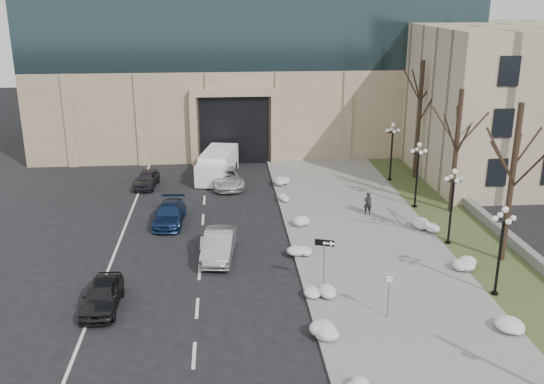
{
  "coord_description": "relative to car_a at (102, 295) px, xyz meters",
  "views": [
    {
      "loc": [
        -5.1,
        -20.1,
        14.46
      ],
      "look_at": [
        -2.29,
        12.92,
        3.5
      ],
      "focal_mm": 40.0,
      "sensor_mm": 36.0,
      "label": 1
    }
  ],
  "objects": [
    {
      "name": "ground",
      "position": [
        11.0,
        -6.39,
        -0.7
      ],
      "size": [
        160.0,
        160.0,
        0.0
      ],
      "primitive_type": "plane",
      "color": "black",
      "rests_on": "ground"
    },
    {
      "name": "sidewalk",
      "position": [
        14.5,
        7.61,
        -0.64
      ],
      "size": [
        9.0,
        40.0,
        0.12
      ],
      "primitive_type": "cube",
      "color": "gray",
      "rests_on": "ground"
    },
    {
      "name": "curb",
      "position": [
        10.0,
        7.61,
        -0.63
      ],
      "size": [
        0.3,
        40.0,
        0.14
      ],
      "primitive_type": "cube",
      "color": "gray",
      "rests_on": "ground"
    },
    {
      "name": "grass_strip",
      "position": [
        21.0,
        7.61,
        -0.65
      ],
      "size": [
        4.0,
        40.0,
        0.1
      ],
      "primitive_type": "cube",
      "color": "#3B4C26",
      "rests_on": "ground"
    },
    {
      "name": "stone_wall",
      "position": [
        23.0,
        9.61,
        -0.35
      ],
      "size": [
        0.5,
        30.0,
        0.7
      ],
      "primitive_type": "cube",
      "color": "gray",
      "rests_on": "ground"
    },
    {
      "name": "car_a",
      "position": [
        0.0,
        0.0,
        0.0
      ],
      "size": [
        1.71,
        4.11,
        1.39
      ],
      "primitive_type": "imported",
      "rotation": [
        0.0,
        0.0,
        -0.02
      ],
      "color": "black",
      "rests_on": "ground"
    },
    {
      "name": "car_b",
      "position": [
        5.57,
        5.42,
        0.08
      ],
      "size": [
        2.15,
        4.84,
        1.54
      ],
      "primitive_type": "imported",
      "rotation": [
        0.0,
        0.0,
        -0.11
      ],
      "color": "#9B9EA2",
      "rests_on": "ground"
    },
    {
      "name": "car_c",
      "position": [
        2.35,
        11.09,
        -0.04
      ],
      "size": [
        2.12,
        4.65,
        1.32
      ],
      "primitive_type": "imported",
      "rotation": [
        0.0,
        0.0,
        -0.06
      ],
      "color": "navy",
      "rests_on": "ground"
    },
    {
      "name": "car_d",
      "position": [
        6.08,
        18.79,
        0.0
      ],
      "size": [
        3.14,
        5.36,
        1.4
      ],
      "primitive_type": "imported",
      "rotation": [
        0.0,
        0.0,
        0.17
      ],
      "color": "silver",
      "rests_on": "ground"
    },
    {
      "name": "car_e",
      "position": [
        0.0,
        19.15,
        -0.05
      ],
      "size": [
        1.92,
        3.92,
        1.29
      ],
      "primitive_type": "imported",
      "rotation": [
        0.0,
        0.0,
        -0.11
      ],
      "color": "#2D2D32",
      "rests_on": "ground"
    },
    {
      "name": "pedestrian",
      "position": [
        15.61,
        11.37,
        0.2
      ],
      "size": [
        0.58,
        0.39,
        1.55
      ],
      "primitive_type": "imported",
      "rotation": [
        0.0,
        0.0,
        3.11
      ],
      "color": "black",
      "rests_on": "sidewalk"
    },
    {
      "name": "box_truck",
      "position": [
        5.48,
        21.32,
        0.33
      ],
      "size": [
        3.58,
        6.96,
        2.11
      ],
      "rotation": [
        0.0,
        0.0,
        -0.21
      ],
      "color": "white",
      "rests_on": "ground"
    },
    {
      "name": "one_way_sign",
      "position": [
        11.02,
        0.95,
        1.57
      ],
      "size": [
        1.0,
        0.5,
        2.74
      ],
      "rotation": [
        0.0,
        0.0,
        -0.32
      ],
      "color": "slate",
      "rests_on": "ground"
    },
    {
      "name": "keep_sign",
      "position": [
        13.34,
        -2.14,
        1.0
      ],
      "size": [
        0.49,
        0.17,
        2.31
      ],
      "rotation": [
        0.0,
        0.0,
        -0.27
      ],
      "color": "slate",
      "rests_on": "ground"
    },
    {
      "name": "snow_clump_b",
      "position": [
        10.27,
        -3.34,
        -0.4
      ],
      "size": [
        1.1,
        1.6,
        0.36
      ],
      "primitive_type": "ellipsoid",
      "color": "white",
      "rests_on": "sidewalk"
    },
    {
      "name": "snow_clump_c",
      "position": [
        10.55,
        0.04,
        -0.4
      ],
      "size": [
        1.1,
        1.6,
        0.36
      ],
      "primitive_type": "ellipsoid",
      "color": "white",
      "rests_on": "sidewalk"
    },
    {
      "name": "snow_clump_d",
      "position": [
        10.19,
        4.68,
        -0.4
      ],
      "size": [
        1.1,
        1.6,
        0.36
      ],
      "primitive_type": "ellipsoid",
      "color": "white",
      "rests_on": "sidewalk"
    },
    {
      "name": "snow_clump_e",
      "position": [
        10.66,
        10.12,
        -0.4
      ],
      "size": [
        1.1,
        1.6,
        0.36
      ],
      "primitive_type": "ellipsoid",
      "color": "white",
      "rests_on": "sidewalk"
    },
    {
      "name": "snow_clump_f",
      "position": [
        10.32,
        14.29,
        -0.4
      ],
      "size": [
        1.1,
        1.6,
        0.36
      ],
      "primitive_type": "ellipsoid",
      "color": "white",
      "rests_on": "sidewalk"
    },
    {
      "name": "snow_clump_g",
      "position": [
        10.44,
        18.36,
        -0.4
      ],
      "size": [
        1.1,
        1.6,
        0.36
      ],
      "primitive_type": "ellipsoid",
      "color": "white",
      "rests_on": "sidewalk"
    },
    {
      "name": "snow_clump_h",
      "position": [
        18.36,
        -3.64,
        -0.4
      ],
      "size": [
        1.1,
        1.6,
        0.36
      ],
      "primitive_type": "ellipsoid",
      "color": "white",
      "rests_on": "sidewalk"
    },
    {
      "name": "snow_clump_i",
      "position": [
        18.83,
        2.68,
        -0.4
      ],
      "size": [
        1.1,
        1.6,
        0.36
      ],
      "primitive_type": "ellipsoid",
      "color": "white",
      "rests_on": "sidewalk"
    },
    {
      "name": "snow_clump_j",
      "position": [
        18.79,
        8.38,
        -0.4
      ],
      "size": [
        1.1,
        1.6,
        0.36
      ],
      "primitive_type": "ellipsoid",
      "color": "white",
      "rests_on": "sidewalk"
    },
    {
      "name": "lamppost_a",
      "position": [
        19.3,
        -0.39,
        2.38
      ],
      "size": [
        1.18,
        1.18,
        4.76
      ],
      "color": "black",
      "rests_on": "ground"
    },
    {
      "name": "lamppost_b",
      "position": [
        19.3,
        6.11,
        2.38
      ],
      "size": [
        1.18,
        1.18,
        4.76
      ],
      "color": "black",
      "rests_on": "ground"
    },
    {
      "name": "lamppost_c",
      "position": [
        19.3,
        12.61,
        2.38
      ],
      "size": [
        1.18,
        1.18,
        4.76
      ],
      "color": "black",
      "rests_on": "ground"
    },
    {
      "name": "lamppost_d",
      "position": [
        19.3,
        19.11,
        2.38
      ],
      "size": [
        1.18,
        1.18,
        4.76
      ],
      "color": "black",
      "rests_on": "ground"
    },
    {
      "name": "tree_near",
      "position": [
        21.5,
        3.61,
        5.13
      ],
      "size": [
        3.2,
        3.2,
        9.0
      ],
      "color": "black",
      "rests_on": "ground"
    },
    {
      "name": "tree_mid",
      "position": [
        21.5,
        11.61,
        4.81
      ],
      "size": [
        3.2,
        3.2,
        8.5
      ],
      "color": "black",
      "rests_on": "ground"
    },
    {
      "name": "tree_far",
      "position": [
        21.5,
        19.61,
        5.46
      ],
      "size": [
        3.2,
        3.2,
        9.5
      ],
      "color": "black",
      "rests_on": "ground"
    }
  ]
}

